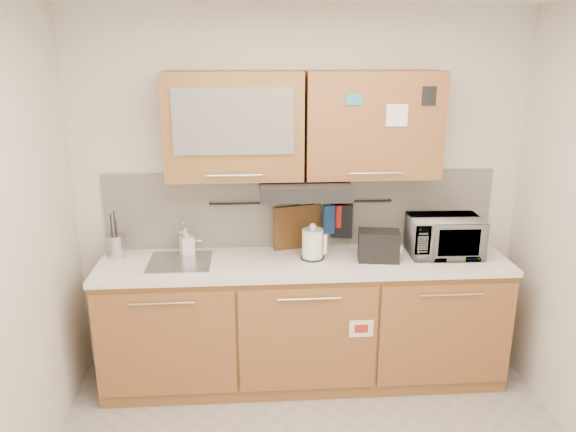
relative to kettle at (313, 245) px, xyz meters
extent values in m
plane|color=silver|center=(-0.06, 0.28, 0.28)|extent=(3.20, 0.00, 3.20)
cube|color=olive|center=(-0.06, -0.02, -0.58)|extent=(2.80, 0.60, 0.88)
cube|color=black|center=(-0.06, -0.02, -0.97)|extent=(2.80, 0.54, 0.10)
cube|color=#9A5F36|center=(-0.99, -0.33, -0.55)|extent=(0.91, 0.02, 0.74)
cylinder|color=silver|center=(-0.99, -0.35, -0.24)|extent=(0.41, 0.01, 0.01)
cube|color=#9A5F36|center=(-0.06, -0.33, -0.55)|extent=(0.91, 0.02, 0.74)
cylinder|color=silver|center=(-0.06, -0.35, -0.24)|extent=(0.41, 0.01, 0.01)
cube|color=#9A5F36|center=(0.87, -0.33, -0.55)|extent=(0.91, 0.02, 0.74)
cylinder|color=silver|center=(0.87, -0.35, -0.24)|extent=(0.41, 0.01, 0.01)
cube|color=white|center=(-0.06, -0.03, -0.12)|extent=(2.82, 0.62, 0.04)
cube|color=silver|center=(-0.06, 0.27, 0.18)|extent=(2.80, 0.02, 0.56)
cube|color=olive|center=(-0.52, 0.11, 0.81)|extent=(0.90, 0.35, 0.70)
cube|color=silver|center=(-0.52, -0.08, 0.86)|extent=(0.76, 0.02, 0.42)
cube|color=#9A5F36|center=(0.40, 0.11, 0.81)|extent=(0.90, 0.35, 0.70)
cube|color=white|center=(0.52, -0.07, 0.89)|extent=(0.14, 0.00, 0.14)
cube|color=black|center=(-0.06, 0.03, 0.40)|extent=(0.60, 0.46, 0.10)
cube|color=silver|center=(-0.91, -0.02, -0.11)|extent=(0.42, 0.40, 0.03)
cylinder|color=silver|center=(-0.89, 0.14, 0.02)|extent=(0.03, 0.03, 0.24)
cylinder|color=silver|center=(-0.89, 0.06, 0.12)|extent=(0.02, 0.18, 0.02)
cylinder|color=black|center=(-0.06, 0.23, 0.24)|extent=(1.30, 0.02, 0.02)
cylinder|color=#B5B4B9|center=(-1.36, 0.12, -0.02)|extent=(0.17, 0.17, 0.17)
cylinder|color=black|center=(-1.38, 0.13, 0.05)|extent=(0.01, 0.01, 0.31)
cylinder|color=black|center=(-1.34, 0.10, 0.04)|extent=(0.01, 0.01, 0.28)
cylinder|color=black|center=(-1.36, 0.14, 0.06)|extent=(0.01, 0.01, 0.33)
cylinder|color=black|center=(-1.38, 0.10, 0.02)|extent=(0.01, 0.01, 0.24)
cylinder|color=white|center=(0.00, 0.00, 0.00)|extent=(0.19, 0.19, 0.21)
sphere|color=white|center=(0.00, 0.00, 0.13)|extent=(0.05, 0.05, 0.05)
cube|color=white|center=(0.08, -0.03, 0.01)|extent=(0.03, 0.03, 0.14)
cylinder|color=black|center=(0.00, 0.00, -0.09)|extent=(0.16, 0.16, 0.01)
cube|color=black|center=(0.45, -0.06, 0.00)|extent=(0.30, 0.20, 0.21)
cube|color=black|center=(0.40, -0.05, 0.10)|extent=(0.09, 0.13, 0.01)
cube|color=black|center=(0.50, -0.07, 0.10)|extent=(0.09, 0.13, 0.01)
imported|color=#999999|center=(0.93, 0.01, 0.03)|extent=(0.50, 0.35, 0.27)
imported|color=#999999|center=(-0.87, 0.14, 0.00)|extent=(0.12, 0.12, 0.20)
cube|color=brown|center=(-0.09, 0.22, 0.00)|extent=(0.35, 0.11, 0.44)
cube|color=navy|center=(0.16, 0.22, 0.11)|extent=(0.13, 0.06, 0.21)
cube|color=black|center=(0.23, 0.22, 0.10)|extent=(0.16, 0.08, 0.25)
cube|color=red|center=(0.25, 0.22, 0.14)|extent=(0.13, 0.07, 0.16)
camera|label=1|loc=(-0.42, -3.62, 1.32)|focal=35.00mm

